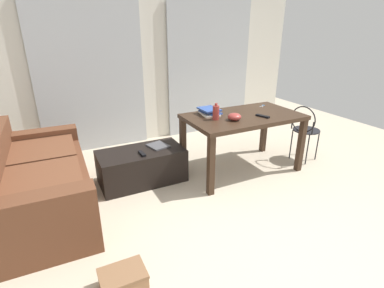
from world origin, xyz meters
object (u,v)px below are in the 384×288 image
Objects in this scene: couch at (35,183)px; bowl at (234,117)px; scissors at (263,106)px; bottle_near at (216,112)px; wire_chair at (305,127)px; coffee_table at (142,166)px; craft_table at (243,122)px; shoebox at (123,280)px; tv_remote_on_table at (263,116)px; book_stack at (210,112)px; tv_remote_primary at (142,154)px; magazine at (158,146)px.

bowl reaches higher than couch.
bowl is at bearing -152.78° from scissors.
wire_chair is at bearing -5.84° from bottle_near.
craft_table is at bearing -12.36° from coffee_table.
shoebox is at bearing -148.63° from scissors.
bottle_near is 1.69× the size of scissors.
couch reaches higher than tv_remote_on_table.
bowl is 0.39m from tv_remote_on_table.
bottle_near reaches higher than coffee_table.
shoebox is (-2.05, -1.04, -0.69)m from tv_remote_on_table.
book_stack reaches higher than scissors.
tv_remote_primary is at bearing 147.38° from tv_remote_on_table.
scissors reaches higher than craft_table.
scissors is 0.36× the size of shoebox.
scissors is at bearing 137.88° from wire_chair.
scissors reaches higher than coffee_table.
bottle_near is 0.22m from bowl.
tv_remote_on_table reaches higher than coffee_table.
bottle_near is 1.25× the size of tv_remote_primary.
tv_remote_on_table is (0.16, -0.17, 0.11)m from craft_table.
craft_table is (1.26, -0.28, 0.45)m from coffee_table.
tv_remote_on_table is 1.13× the size of tv_remote_primary.
tv_remote_primary is at bearing 168.99° from bottle_near.
coffee_table is 6.30× the size of bowl.
wire_chair is 6.86× the size of scissors.
bottle_near reaches higher than magazine.
book_stack is (-0.14, 0.34, -0.00)m from bowl.
tv_remote_on_table is (0.38, -0.04, -0.03)m from bowl.
bowl is at bearing -17.66° from tv_remote_primary.
coffee_table is 0.25m from tv_remote_primary.
coffee_table is 1.26× the size of wire_chair.
shoebox is at bearing -115.90° from tv_remote_primary.
bottle_near is at bearing 146.16° from bowl.
tv_remote_on_table is at bearing -15.32° from tv_remote_primary.
book_stack is 0.97× the size of shoebox.
tv_remote_on_table is at bearing -6.50° from bowl.
book_stack is at bearing 112.77° from bowl.
craft_table is 9.16× the size of tv_remote_primary.
coffee_table is 3.08× the size of shoebox.
bowl reaches higher than tv_remote_primary.
tv_remote_on_table reaches higher than tv_remote_primary.
tv_remote_primary is at bearing 66.30° from shoebox.
magazine is at bearing 151.15° from bowl.
bowl is at bearing -67.23° from book_stack.
wire_chair is at bearing -10.89° from coffee_table.
bowl is at bearing -21.45° from coffee_table.
tv_remote_on_table is 0.54m from scissors.
coffee_table is at bearing 67.29° from shoebox.
scissors is at bearing -1.05° from coffee_table.
scissors is 0.74× the size of tv_remote_primary.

